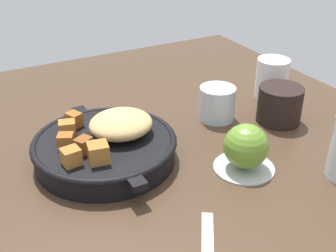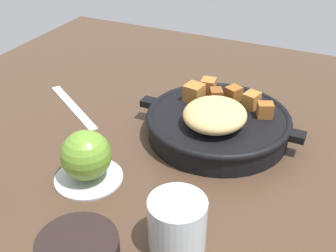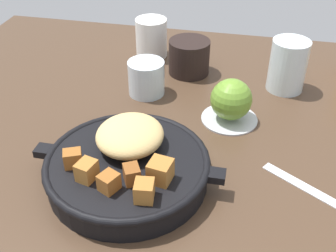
# 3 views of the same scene
# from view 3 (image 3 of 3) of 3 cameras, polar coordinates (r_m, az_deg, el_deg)

# --- Properties ---
(ground_plane) EXTENTS (1.11, 1.04, 0.02)m
(ground_plane) POSITION_cam_3_polar(r_m,az_deg,el_deg) (0.69, -0.18, -5.00)
(ground_plane) COLOR #473323
(cast_iron_skillet) EXTENTS (0.29, 0.25, 0.08)m
(cast_iron_skillet) POSITION_cam_3_polar(r_m,az_deg,el_deg) (0.62, -5.50, -5.17)
(cast_iron_skillet) COLOR black
(cast_iron_skillet) RESTS_ON ground_plane
(saucer_plate) EXTENTS (0.10, 0.10, 0.01)m
(saucer_plate) POSITION_cam_3_polar(r_m,az_deg,el_deg) (0.77, 8.34, 1.07)
(saucer_plate) COLOR #B7BABF
(saucer_plate) RESTS_ON ground_plane
(red_apple) EXTENTS (0.07, 0.07, 0.07)m
(red_apple) POSITION_cam_3_polar(r_m,az_deg,el_deg) (0.75, 8.60, 3.60)
(red_apple) COLOR olive
(red_apple) RESTS_ON saucer_plate
(butter_knife) EXTENTS (0.18, 0.12, 0.00)m
(butter_knife) POSITION_cam_3_polar(r_m,az_deg,el_deg) (0.65, 20.38, -9.02)
(butter_knife) COLOR silver
(butter_knife) RESTS_ON ground_plane
(coffee_mug_dark) EXTENTS (0.09, 0.09, 0.07)m
(coffee_mug_dark) POSITION_cam_3_polar(r_m,az_deg,el_deg) (0.90, 2.90, 9.37)
(coffee_mug_dark) COLOR black
(coffee_mug_dark) RESTS_ON ground_plane
(white_creamer_pitcher) EXTENTS (0.07, 0.07, 0.09)m
(white_creamer_pitcher) POSITION_cam_3_polar(r_m,az_deg,el_deg) (0.98, -2.28, 11.90)
(white_creamer_pitcher) COLOR white
(white_creamer_pitcher) RESTS_ON ground_plane
(water_glass_tall) EXTENTS (0.07, 0.07, 0.10)m
(water_glass_tall) POSITION_cam_3_polar(r_m,az_deg,el_deg) (0.87, 16.00, 7.92)
(water_glass_tall) COLOR silver
(water_glass_tall) RESTS_ON ground_plane
(water_glass_short) EXTENTS (0.07, 0.07, 0.07)m
(water_glass_short) POSITION_cam_3_polar(r_m,az_deg,el_deg) (0.83, -2.97, 6.57)
(water_glass_short) COLOR silver
(water_glass_short) RESTS_ON ground_plane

